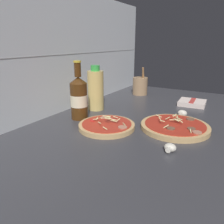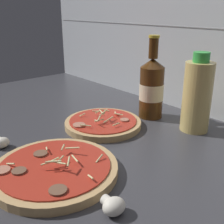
% 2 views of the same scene
% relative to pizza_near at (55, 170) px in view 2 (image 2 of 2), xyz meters
% --- Properties ---
extents(counter_slab, '(1.60, 0.90, 0.03)m').
position_rel_pizza_near_xyz_m(counter_slab, '(-0.03, 0.10, -0.02)').
color(counter_slab, '#38383D').
rests_on(counter_slab, ground).
extents(tile_backsplash, '(1.60, 0.01, 0.60)m').
position_rel_pizza_near_xyz_m(tile_backsplash, '(-0.03, 0.55, 0.26)').
color(tile_backsplash, silver).
rests_on(tile_backsplash, ground).
extents(pizza_near, '(0.27, 0.27, 0.05)m').
position_rel_pizza_near_xyz_m(pizza_near, '(0.00, 0.00, 0.00)').
color(pizza_near, tan).
rests_on(pizza_near, counter_slab).
extents(pizza_far, '(0.23, 0.23, 0.05)m').
position_rel_pizza_near_xyz_m(pizza_far, '(-0.13, 0.24, -0.00)').
color(pizza_far, tan).
rests_on(pizza_far, counter_slab).
extents(beer_bottle, '(0.08, 0.08, 0.26)m').
position_rel_pizza_near_xyz_m(beer_bottle, '(-0.09, 0.41, 0.09)').
color(beer_bottle, '#47280F').
rests_on(beer_bottle, counter_slab).
extents(oil_bottle, '(0.08, 0.08, 0.22)m').
position_rel_pizza_near_xyz_m(oil_bottle, '(0.06, 0.42, 0.09)').
color(oil_bottle, '#D6B766').
rests_on(oil_bottle, counter_slab).
extents(mushroom_left, '(0.04, 0.04, 0.03)m').
position_rel_pizza_near_xyz_m(mushroom_left, '(-0.20, -0.04, 0.00)').
color(mushroom_left, white).
rests_on(mushroom_left, counter_slab).
extents(mushroom_right, '(0.04, 0.04, 0.03)m').
position_rel_pizza_near_xyz_m(mushroom_right, '(0.17, 0.01, 0.00)').
color(mushroom_right, white).
rests_on(mushroom_right, counter_slab).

